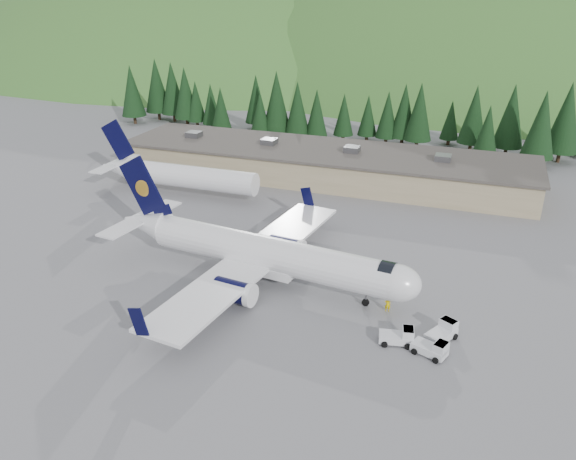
% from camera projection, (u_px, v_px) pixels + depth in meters
% --- Properties ---
extents(ground, '(600.00, 600.00, 0.00)m').
position_uv_depth(ground, '(270.00, 282.00, 64.18)').
color(ground, slate).
extents(airliner, '(38.16, 35.91, 12.66)m').
position_uv_depth(airliner, '(261.00, 253.00, 63.27)').
color(airliner, white).
rests_on(airliner, ground).
extents(second_airliner, '(27.50, 11.00, 10.05)m').
position_uv_depth(second_airliner, '(175.00, 174.00, 89.47)').
color(second_airliner, white).
rests_on(second_airliner, ground).
extents(baggage_tug_a, '(3.44, 2.42, 1.71)m').
position_uv_depth(baggage_tug_a, '(399.00, 336.00, 52.97)').
color(baggage_tug_a, silver).
rests_on(baggage_tug_a, ground).
extents(baggage_tug_b, '(3.51, 2.72, 1.69)m').
position_uv_depth(baggage_tug_b, '(433.00, 349.00, 51.20)').
color(baggage_tug_b, silver).
rests_on(baggage_tug_b, ground).
extents(baggage_tug_c, '(3.14, 3.72, 1.78)m').
position_uv_depth(baggage_tug_c, '(443.00, 332.00, 53.63)').
color(baggage_tug_c, silver).
rests_on(baggage_tug_c, ground).
extents(terminal_building, '(71.00, 17.00, 6.10)m').
position_uv_depth(terminal_building, '(323.00, 163.00, 97.38)').
color(terminal_building, '#968762').
rests_on(terminal_building, ground).
extents(ramp_worker, '(0.67, 0.49, 1.69)m').
position_uv_depth(ramp_worker, '(388.00, 304.00, 58.10)').
color(ramp_worker, '#F2CE00').
rests_on(ramp_worker, ground).
extents(tree_line, '(111.47, 17.09, 13.77)m').
position_uv_depth(tree_line, '(344.00, 107.00, 117.76)').
color(tree_line, black).
rests_on(tree_line, ground).
extents(hills, '(614.00, 330.00, 300.00)m').
position_uv_depth(hills, '(543.00, 252.00, 259.74)').
color(hills, '#385E22').
rests_on(hills, ground).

